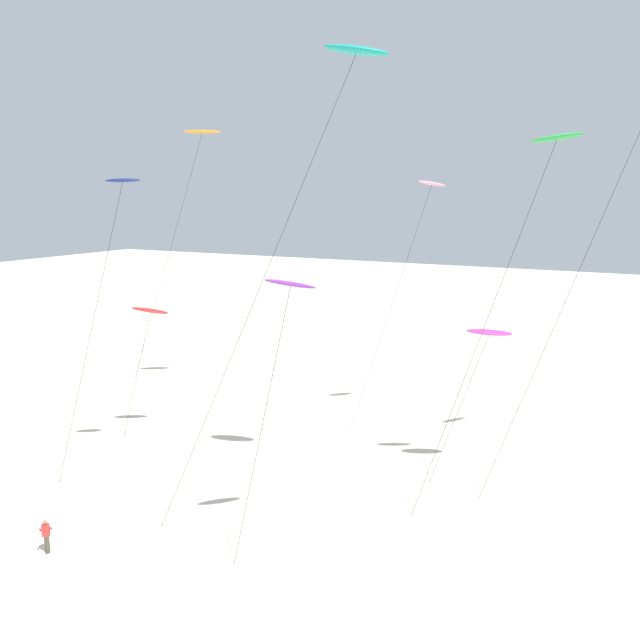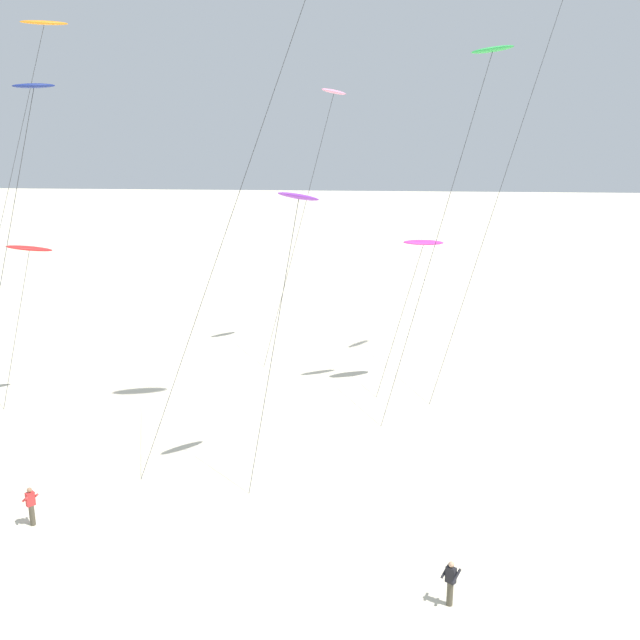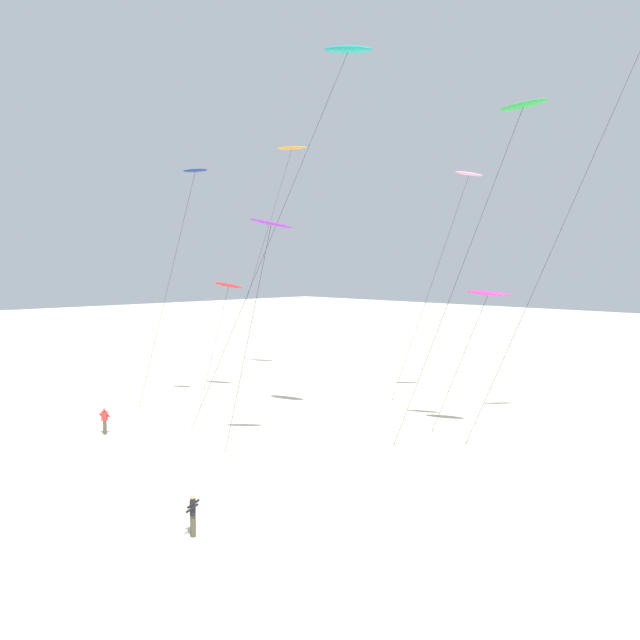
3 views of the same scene
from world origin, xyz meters
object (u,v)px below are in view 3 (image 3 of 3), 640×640
(kite_green, at_px, (521,111))
(kite_navy, at_px, (194,176))
(kite_flyer_nearest, at_px, (193,514))
(kite_red, at_px, (228,286))
(kite_magenta, at_px, (488,294))
(kite_orange, at_px, (291,151))
(kite_flyer_middle, at_px, (105,420))
(kite_pink, at_px, (467,178))
(kite_teal, at_px, (347,52))
(kite_purple, at_px, (270,227))

(kite_green, distance_m, kite_navy, 22.51)
(kite_green, height_order, kite_flyer_nearest, kite_green)
(kite_red, bearing_deg, kite_green, 4.29)
(kite_green, height_order, kite_navy, kite_green)
(kite_magenta, bearing_deg, kite_green, -34.45)
(kite_orange, relative_size, kite_magenta, 2.36)
(kite_red, relative_size, kite_flyer_middle, 5.55)
(kite_flyer_middle, bearing_deg, kite_pink, 65.15)
(kite_navy, relative_size, kite_magenta, 1.92)
(kite_flyer_nearest, bearing_deg, kite_teal, 110.75)
(kite_teal, bearing_deg, kite_purple, -95.41)
(kite_orange, distance_m, kite_magenta, 26.64)
(kite_navy, bearing_deg, kite_purple, -14.30)
(kite_magenta, distance_m, kite_flyer_nearest, 22.63)
(kite_orange, xyz_separation_m, kite_teal, (17.69, -11.32, 1.83))
(kite_pink, relative_size, kite_purple, 1.34)
(kite_pink, height_order, kite_magenta, kite_pink)
(kite_green, distance_m, kite_pink, 12.10)
(kite_teal, distance_m, kite_navy, 14.30)
(kite_flyer_nearest, bearing_deg, kite_magenta, 89.74)
(kite_orange, distance_m, kite_teal, 21.08)
(kite_teal, height_order, kite_flyer_middle, kite_teal)
(kite_purple, bearing_deg, kite_pink, 88.70)
(kite_green, height_order, kite_flyer_middle, kite_green)
(kite_green, bearing_deg, kite_flyer_middle, -142.10)
(kite_pink, bearing_deg, kite_flyer_nearest, -78.64)
(kite_green, bearing_deg, kite_purple, -131.24)
(kite_magenta, bearing_deg, kite_flyer_nearest, -90.26)
(kite_navy, xyz_separation_m, kite_magenta, (18.30, 9.16, -8.11))
(kite_purple, bearing_deg, kite_red, 151.69)
(kite_flyer_nearest, distance_m, kite_flyer_middle, 16.88)
(kite_flyer_nearest, height_order, kite_flyer_middle, same)
(kite_teal, height_order, kite_red, kite_teal)
(kite_magenta, bearing_deg, kite_purple, -116.18)
(kite_green, height_order, kite_teal, kite_teal)
(kite_teal, bearing_deg, kite_flyer_middle, -136.78)
(kite_green, height_order, kite_purple, kite_green)
(kite_navy, xyz_separation_m, kite_flyer_nearest, (18.21, -12.05, -16.00))
(kite_purple, relative_size, kite_magenta, 1.45)
(kite_pink, distance_m, kite_purple, 19.08)
(kite_green, xyz_separation_m, kite_teal, (-8.48, -4.84, 4.01))
(kite_magenta, bearing_deg, kite_red, -169.86)
(kite_teal, xyz_separation_m, kite_flyer_nearest, (5.43, -14.35, -22.00))
(kite_green, relative_size, kite_purple, 1.49)
(kite_teal, xyz_separation_m, kite_magenta, (5.53, 6.87, -14.11))
(kite_orange, bearing_deg, kite_teal, -32.62)
(kite_purple, relative_size, kite_flyer_nearest, 7.88)
(kite_pink, bearing_deg, kite_orange, -174.06)
(kite_orange, bearing_deg, kite_purple, -44.27)
(kite_green, xyz_separation_m, kite_navy, (-21.26, -7.14, -1.99))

